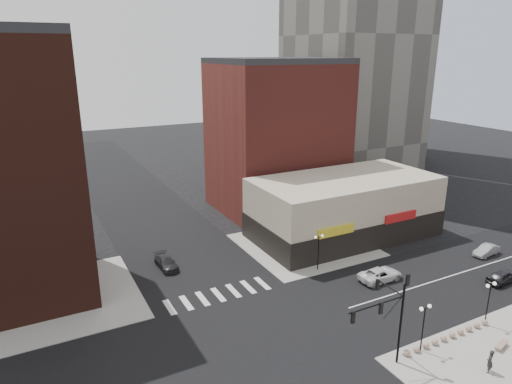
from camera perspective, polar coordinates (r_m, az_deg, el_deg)
ground at (r=41.35m, az=0.09°, el=-17.71°), size 240.00×240.00×0.00m
road_ew at (r=41.34m, az=0.09°, el=-17.70°), size 200.00×14.00×0.02m
road_ns at (r=41.34m, az=0.09°, el=-17.70°), size 14.00×200.00×0.02m
sidewalk_nw at (r=50.38m, az=-23.36°, el=-12.30°), size 15.00×15.00×0.12m
sidewalk_ne at (r=58.80m, az=6.04°, el=-6.59°), size 15.00×15.00×0.12m
building_ne_midrise at (r=70.11m, az=2.59°, el=6.74°), size 18.00×15.00×22.00m
building_ne_row at (r=61.62m, az=10.92°, el=-2.45°), size 24.20×12.20×8.00m
traffic_signal at (r=37.06m, az=16.33°, el=-13.87°), size 5.59×3.09×7.77m
street_lamp_se_a at (r=40.24m, az=20.31°, el=-14.40°), size 1.22×0.32×4.16m
street_lamp_se_b at (r=45.96m, az=27.19°, el=-11.18°), size 1.22×0.32×4.16m
street_lamp_ne at (r=51.32m, az=7.84°, el=-6.38°), size 1.22×0.32×4.16m
bollard_row at (r=43.92m, az=22.86°, el=-16.32°), size 9.99×0.54×0.54m
white_suv at (r=51.58m, az=15.27°, el=-9.92°), size 5.04×2.38×1.39m
dark_sedan_east at (r=56.02m, az=28.49°, el=-9.23°), size 4.33×1.99×1.44m
silver_sedan at (r=62.18m, az=26.85°, el=-6.52°), size 3.98×1.76×1.27m
dark_sedan_north at (r=53.50m, az=-11.15°, el=-8.66°), size 2.00×4.52×1.29m
pedestrian at (r=41.08m, az=27.20°, el=-18.31°), size 0.83×0.77×1.91m
stone_bench at (r=44.73m, az=28.31°, el=-16.55°), size 1.71×0.91×0.38m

